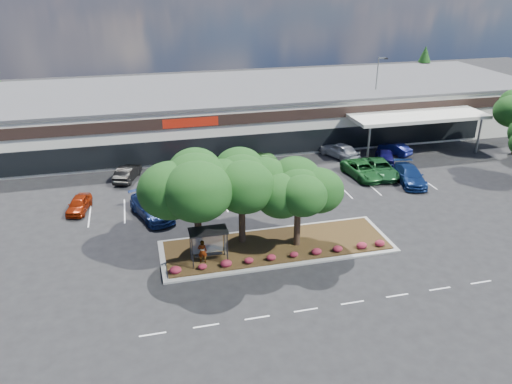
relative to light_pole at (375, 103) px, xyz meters
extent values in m
plane|color=black|center=(-17.74, -27.97, -4.53)|extent=(160.00, 160.00, 0.00)
cube|color=silver|center=(-17.74, 6.03, -1.53)|extent=(80.00, 20.00, 6.00)
cube|color=#49494B|center=(-17.74, 6.03, 1.57)|extent=(80.40, 20.40, 0.30)
cube|color=black|center=(-17.74, -4.02, 0.27)|extent=(80.00, 0.25, 1.20)
cube|color=black|center=(-17.74, -4.02, -2.93)|extent=(60.00, 0.18, 2.60)
cube|color=#AE1C0C|center=(-23.74, -4.09, 0.27)|extent=(6.00, 0.12, 1.00)
cube|color=silver|center=(2.26, -6.47, -0.13)|extent=(16.00, 5.00, 0.40)
cylinder|color=slate|center=(-4.74, -8.47, -2.43)|extent=(0.24, 0.24, 4.20)
cylinder|color=slate|center=(9.26, -8.47, -2.43)|extent=(0.24, 0.24, 4.20)
cube|color=gray|center=(-19.74, -23.97, -4.45)|extent=(18.00, 6.00, 0.15)
cube|color=#483417|center=(-19.74, -23.97, -4.33)|extent=(17.20, 5.20, 0.12)
cube|color=silver|center=(-29.74, -31.97, -4.52)|extent=(1.60, 0.12, 0.01)
cube|color=silver|center=(-26.54, -31.97, -4.52)|extent=(1.60, 0.12, 0.01)
cube|color=silver|center=(-23.34, -31.97, -4.52)|extent=(1.60, 0.12, 0.01)
cube|color=silver|center=(-20.14, -31.97, -4.52)|extent=(1.60, 0.12, 0.01)
cube|color=silver|center=(-16.94, -31.97, -4.52)|extent=(1.60, 0.12, 0.01)
cube|color=silver|center=(-13.74, -31.97, -4.52)|extent=(1.60, 0.12, 0.01)
cube|color=silver|center=(-10.54, -31.97, -4.52)|extent=(1.60, 0.12, 0.01)
cube|color=silver|center=(-7.34, -31.97, -4.52)|extent=(1.60, 0.12, 0.01)
cube|color=silver|center=(-34.24, -14.47, -4.52)|extent=(0.12, 5.00, 0.01)
cube|color=silver|center=(-31.24, -14.47, -4.52)|extent=(0.12, 5.00, 0.01)
cube|color=silver|center=(-28.24, -14.47, -4.52)|extent=(0.12, 5.00, 0.01)
cube|color=silver|center=(-25.24, -14.47, -4.52)|extent=(0.12, 5.00, 0.01)
cube|color=silver|center=(-22.24, -14.47, -4.52)|extent=(0.12, 5.00, 0.01)
cube|color=silver|center=(-19.24, -14.47, -4.52)|extent=(0.12, 5.00, 0.01)
cube|color=silver|center=(-16.24, -14.47, -4.52)|extent=(0.12, 5.00, 0.01)
cube|color=silver|center=(-13.24, -14.47, -4.52)|extent=(0.12, 5.00, 0.01)
cube|color=silver|center=(-10.24, -14.47, -4.52)|extent=(0.12, 5.00, 0.01)
cube|color=silver|center=(-7.24, -14.47, -4.52)|extent=(0.12, 5.00, 0.01)
cube|color=silver|center=(-4.24, -14.47, -4.52)|extent=(0.12, 5.00, 0.01)
cube|color=silver|center=(-1.24, -14.47, -4.52)|extent=(0.12, 5.00, 0.01)
cylinder|color=black|center=(-26.49, -24.52, -3.02)|extent=(0.08, 0.08, 2.50)
cylinder|color=black|center=(-23.99, -24.52, -3.02)|extent=(0.08, 0.08, 2.50)
cylinder|color=black|center=(-26.49, -25.82, -3.02)|extent=(0.08, 0.08, 2.50)
cylinder|color=black|center=(-23.99, -25.82, -3.02)|extent=(0.08, 0.08, 2.50)
cube|color=black|center=(-25.24, -25.17, -1.73)|extent=(2.75, 1.55, 0.10)
cube|color=silver|center=(-25.24, -24.52, -2.89)|extent=(2.30, 0.03, 2.00)
cube|color=black|center=(-25.24, -24.92, -3.82)|extent=(2.00, 0.35, 0.06)
cone|color=black|center=(16.26, 16.03, -0.03)|extent=(3.96, 3.96, 9.00)
imported|color=#594C47|center=(-25.71, -25.13, -3.36)|extent=(0.74, 0.57, 1.81)
cube|color=gray|center=(-0.10, 0.03, -4.33)|extent=(0.50, 0.50, 0.40)
cylinder|color=slate|center=(-0.10, 0.03, 0.77)|extent=(0.14, 0.14, 9.79)
cube|color=slate|center=(0.34, -0.09, 5.52)|extent=(0.93, 0.44, 0.14)
cube|color=black|center=(0.82, -0.22, 5.45)|extent=(0.51, 0.40, 0.18)
imported|color=maroon|center=(-35.13, -13.49, -3.86)|extent=(2.38, 4.19, 1.34)
imported|color=navy|center=(-28.88, -16.19, -3.68)|extent=(4.20, 6.33, 1.70)
imported|color=black|center=(-26.07, -13.01, -3.79)|extent=(3.04, 5.36, 1.47)
imported|color=maroon|center=(-15.02, -13.49, -3.69)|extent=(2.47, 5.27, 1.67)
imported|color=#5B5B63|center=(-14.30, -14.01, -3.68)|extent=(3.69, 6.43, 1.69)
imported|color=#1B5226|center=(-5.07, -12.22, -3.74)|extent=(3.15, 5.92, 1.58)
imported|color=#1A5623|center=(-7.08, -12.18, -3.74)|extent=(3.20, 5.89, 1.57)
imported|color=navy|center=(-3.11, -14.81, -3.70)|extent=(3.46, 6.04, 1.65)
imported|color=black|center=(-30.82, -7.04, -3.77)|extent=(3.10, 4.89, 1.52)
imported|color=maroon|center=(-25.06, -8.93, -3.67)|extent=(4.67, 6.73, 1.71)
imported|color=black|center=(-20.21, -5.90, -3.86)|extent=(3.53, 4.96, 1.33)
imported|color=#194113|center=(-17.14, -8.46, -3.73)|extent=(2.26, 4.83, 1.60)
imported|color=#24541D|center=(-16.34, -6.79, -3.77)|extent=(2.81, 4.88, 1.52)
imported|color=#A7ACB4|center=(-7.03, -5.91, -3.67)|extent=(3.96, 5.45, 1.72)
imported|color=#100E54|center=(-2.76, -8.80, -3.72)|extent=(3.60, 5.09, 1.61)
imported|color=navy|center=(-0.26, -6.45, -3.86)|extent=(2.91, 4.27, 1.33)
camera|label=1|loc=(-29.48, -56.35, 15.23)|focal=35.00mm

